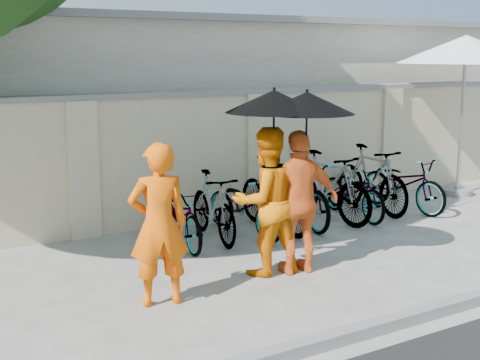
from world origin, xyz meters
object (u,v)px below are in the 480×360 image
monk_left (159,225)px  monk_center (266,201)px  monk_right (300,202)px  patio_umbrella (466,51)px

monk_left → monk_center: 1.57m
monk_right → monk_center: bearing=-20.0°
monk_right → patio_umbrella: size_ratio=0.59×
monk_right → patio_umbrella: bearing=-149.1°
monk_center → patio_umbrella: 6.22m
monk_left → monk_center: size_ratio=0.98×
monk_left → patio_umbrella: size_ratio=0.59×
patio_umbrella → monk_left: bearing=-163.3°
monk_left → monk_right: monk_right is taller
monk_left → monk_center: (1.54, 0.27, 0.02)m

